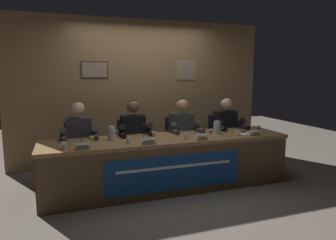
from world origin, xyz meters
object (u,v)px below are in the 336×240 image
Objects in this scene: juice_glass_far_left at (92,139)px; microphone_far_left at (82,139)px; document_stack_far_right at (246,134)px; panelist_far_left at (79,138)px; chair_far_right at (221,142)px; water_pitcher_left_side at (111,133)px; juice_glass_center_right at (211,132)px; water_pitcher_right_side at (217,127)px; nameplate_far_left at (82,146)px; nameplate_center_left at (148,141)px; chair_center_right at (179,145)px; microphone_center_left at (145,135)px; water_cup_far_right at (237,133)px; panelist_center_left at (134,134)px; conference_table at (171,155)px; water_cup_center_right at (186,137)px; microphone_center_right at (197,131)px; juice_glass_center_left at (154,135)px; nameplate_center_right at (202,137)px; panelist_center_right at (183,131)px; chair_far_left at (79,153)px; nameplate_far_right at (255,133)px; panelist_far_right at (228,128)px; juice_glass_far_right at (259,128)px; microphone_far_right at (243,127)px; chair_center_left at (132,149)px; water_cup_far_left at (64,146)px; water_cup_center_left at (129,141)px.

microphone_far_left is at bearing 140.04° from juice_glass_far_left.
panelist_far_left is at bearing 166.13° from document_stack_far_right.
water_pitcher_left_side is (-1.99, -0.51, 0.38)m from chair_far_right.
water_pitcher_right_side is at bearing 46.92° from juice_glass_center_right.
nameplate_far_left is 0.82m from nameplate_center_left.
water_pitcher_left_side is at bearing -156.87° from chair_center_right.
juice_glass_center_right is (0.92, -0.15, 0.01)m from microphone_center_left.
water_cup_far_right is 0.40× the size of water_pitcher_right_side.
chair_center_right is at bearing 14.03° from panelist_center_left.
microphone_far_left is at bearing -88.54° from panelist_far_left.
water_cup_center_right is (0.18, -0.10, 0.26)m from conference_table.
microphone_center_left is at bearing -175.35° from water_pitcher_right_side.
juice_glass_center_left is at bearing -170.09° from microphone_center_right.
nameplate_center_right is at bearing -171.23° from water_cup_far_right.
juice_glass_far_left is 0.15m from microphone_far_left.
nameplate_center_right is at bearing -131.54° from chair_far_right.
chair_center_right is at bearing 90.00° from panelist_center_right.
chair_far_left is at bearing 172.88° from panelist_center_right.
document_stack_far_right is at bearing -2.43° from microphone_far_left.
panelist_center_left is 5.76× the size of microphone_center_right.
nameplate_far_left is (-1.20, -0.21, 0.26)m from conference_table.
chair_far_right is 5.45× the size of nameplate_far_right.
chair_center_right is 0.74× the size of panelist_far_right.
juice_glass_far_right is 0.39m from water_cup_far_right.
panelist_far_left reaches higher than microphone_far_right.
chair_center_left is 1.77m from microphone_far_right.
chair_far_right is at bearing 55.05° from water_pitcher_right_side.
microphone_far_right reaches higher than document_stack_far_right.
water_cup_far_right is 0.37× the size of document_stack_far_right.
microphone_center_right is at bearing 78.71° from nameplate_center_right.
water_cup_far_left is at bearing 155.46° from nameplate_far_left.
juice_glass_center_right is 1.11m from chair_far_right.
nameplate_center_right is (1.45, -0.15, -0.05)m from juice_glass_far_left.
juice_glass_center_left reaches higher than conference_table.
water_cup_far_right reaches higher than nameplate_center_left.
chair_far_right is (2.28, 0.78, -0.37)m from juice_glass_far_left.
panelist_center_right is (1.60, -0.20, 0.28)m from chair_far_left.
chair_center_left is 1.00× the size of chair_center_right.
water_cup_center_left is at bearing -173.47° from microphone_far_right.
microphone_far_left is 2.51m from chair_far_right.
nameplate_far_right is (1.23, -0.20, 0.26)m from conference_table.
chair_center_left is 4.25× the size of microphone_center_right.
document_stack_far_right is at bearing -8.09° from water_pitcher_left_side.
panelist_far_right is at bearing 71.83° from water_cup_far_right.
juice_glass_far_left is 1.26m from water_cup_center_right.
nameplate_far_left is 2.51m from panelist_far_right.
panelist_center_left reaches higher than conference_table.
water_pitcher_right_side is (0.39, -0.59, 0.38)m from chair_center_right.
panelist_far_right is (0.64, 0.63, -0.09)m from juice_glass_center_right.
nameplate_center_left is 1.59× the size of juice_glass_center_right.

